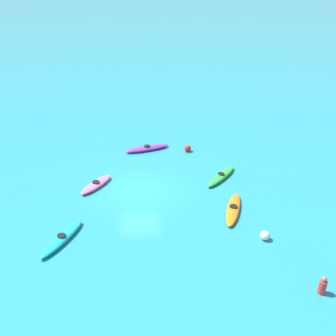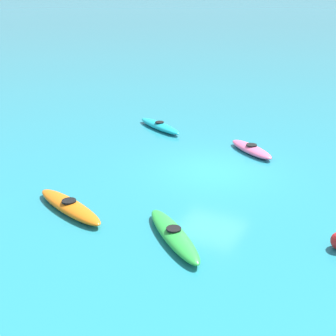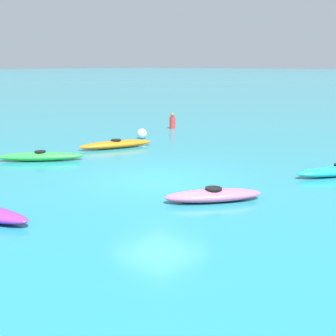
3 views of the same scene
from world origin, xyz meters
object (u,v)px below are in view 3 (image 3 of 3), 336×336
Objects in this scene: kayak_pink at (213,195)px; person_near_shore at (172,122)px; kayak_green at (40,156)px; buoy_white at (142,134)px; kayak_orange at (116,144)px.

person_near_shore reaches higher than kayak_pink.
buoy_white is at bearing 8.49° from kayak_green.
kayak_green is 3.18× the size of person_near_shore.
kayak_green is 6.20m from buoy_white.
kayak_orange is 8.43m from kayak_pink.
kayak_green is 9.99m from person_near_shore.
person_near_shore is at bearing 12.80° from kayak_green.
person_near_shore reaches higher than kayak_orange.
person_near_shore is (6.10, 2.29, 0.22)m from kayak_orange.
kayak_orange is 2.69m from buoy_white.
person_near_shore reaches higher than kayak_green.
person_near_shore is (9.73, 2.21, 0.22)m from kayak_green.
person_near_shore is at bearing 46.93° from kayak_pink.
buoy_white is 3.83m from person_near_shore.
person_near_shore is (3.60, 1.30, 0.15)m from buoy_white.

